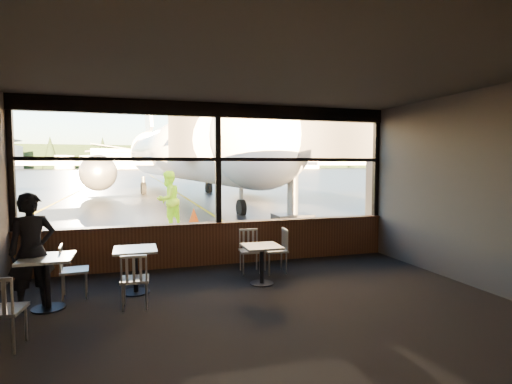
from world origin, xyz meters
name	(u,v)px	position (x,y,z in m)	size (l,w,h in m)	color
ground_plane	(139,171)	(0.00, 120.00, 0.00)	(520.00, 520.00, 0.00)	black
carpet_floor	(260,312)	(0.00, -3.00, 0.01)	(8.00, 6.00, 0.01)	black
ceiling	(260,72)	(0.00, -3.00, 3.50)	(8.00, 6.00, 0.04)	#38332D
wall_right	(478,190)	(4.00, -3.00, 1.75)	(0.04, 6.00, 3.50)	#443C37
wall_back	(385,225)	(0.00, -6.00, 1.75)	(8.00, 0.04, 3.50)	#443C37
window_sill	(219,244)	(0.00, 0.00, 0.45)	(8.00, 0.28, 0.90)	#4D2917
window_header	(218,110)	(0.00, 0.00, 3.35)	(8.00, 0.18, 0.30)	black
mullion_left	(11,164)	(-3.95, 0.00, 2.20)	(0.12, 0.12, 2.60)	black
mullion_centre	(218,164)	(0.00, 0.00, 2.20)	(0.12, 0.12, 2.60)	black
mullion_right	(376,164)	(3.95, 0.00, 2.20)	(0.12, 0.12, 2.60)	black
window_transom	(218,159)	(0.00, 0.00, 2.30)	(8.00, 0.10, 0.08)	black
airliner	(179,113)	(1.52, 20.93, 5.90)	(32.17, 38.60, 11.79)	white
jet_bridge	(282,162)	(3.60, 5.50, 2.27)	(8.52, 10.41, 4.54)	#2B2B2E
cafe_table_near	(262,265)	(0.45, -1.69, 0.36)	(0.65, 0.65, 0.72)	#9E9991
cafe_table_mid	(136,271)	(-1.76, -1.54, 0.39)	(0.70, 0.70, 0.77)	gray
cafe_table_left	(48,283)	(-3.03, -1.94, 0.40)	(0.73, 0.73, 0.81)	#A8A49A
chair_near_e	(276,251)	(0.95, -1.05, 0.45)	(0.49, 0.49, 0.90)	#BBB6A9
chair_near_n	(250,251)	(0.46, -0.88, 0.44)	(0.48, 0.48, 0.88)	beige
chair_mid_s	(135,280)	(-1.77, -2.26, 0.43)	(0.47, 0.47, 0.87)	#B1ACA0
chair_mid_w	(75,271)	(-2.72, -1.48, 0.45)	(0.49, 0.49, 0.89)	#B3AEA2
chair_left_s	(3,311)	(-3.27, -3.24, 0.46)	(0.51, 0.51, 0.93)	#B5B0A4
passenger	(32,251)	(-3.24, -1.85, 0.89)	(0.65, 0.42, 1.77)	black
ground_crew	(168,200)	(-0.63, 5.29, 0.99)	(0.96, 0.75, 1.97)	#BFF219
cone_nose	(194,215)	(0.38, 6.35, 0.28)	(0.40, 0.40, 0.56)	#FF4808
terminal_annex	(485,141)	(10.00, 2.50, 3.00)	(5.00, 7.00, 6.00)	gray
hangar_mid	(136,158)	(0.00, 185.00, 5.00)	(38.00, 15.00, 10.00)	silver
hangar_right	(264,156)	(60.00, 178.00, 6.00)	(50.00, 20.00, 12.00)	silver
fuel_tank_a	(65,162)	(-30.00, 182.00, 3.00)	(8.00, 8.00, 6.00)	silver
fuel_tank_b	(89,162)	(-20.00, 182.00, 3.00)	(8.00, 8.00, 6.00)	silver
fuel_tank_c	(113,162)	(-10.00, 182.00, 3.00)	(8.00, 8.00, 6.00)	silver
treeline	(136,157)	(0.00, 210.00, 6.00)	(360.00, 3.00, 12.00)	black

